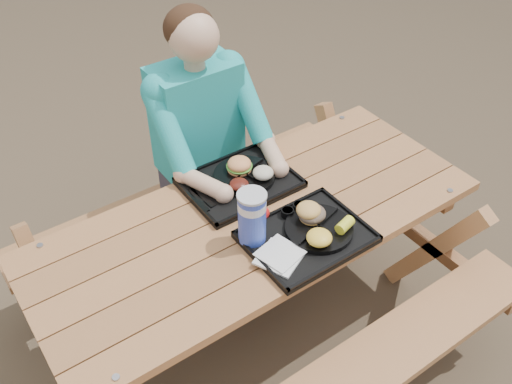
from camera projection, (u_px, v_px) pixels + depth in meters
ground at (256, 331)px, 2.73m from camera, size 60.00×60.00×0.00m
picnic_table at (256, 280)px, 2.49m from camera, size 1.80×1.49×0.75m
tray_near at (306, 238)px, 2.14m from camera, size 0.45×0.35×0.02m
tray_far at (240, 183)px, 2.39m from camera, size 0.45×0.35×0.02m
plate_near at (319, 229)px, 2.15m from camera, size 0.26×0.26×0.02m
plate_far at (244, 176)px, 2.39m from camera, size 0.26×0.26×0.02m
napkin_stack at (279, 257)px, 2.04m from camera, size 0.19×0.19×0.02m
soda_cup at (252, 218)px, 2.06m from camera, size 0.10×0.10×0.21m
condiment_bbq at (287, 213)px, 2.21m from camera, size 0.05×0.05×0.03m
condiment_mustard at (300, 207)px, 2.23m from camera, size 0.05×0.05×0.03m
sandwich at (313, 208)px, 2.15m from camera, size 0.10×0.10×0.10m
mac_cheese at (319, 238)px, 2.07m from camera, size 0.10×0.10×0.05m
corn_cob at (345, 225)px, 2.12m from camera, size 0.09×0.09×0.04m
cutlery_far at (202, 196)px, 2.30m from camera, size 0.04×0.16×0.01m
burger at (239, 162)px, 2.38m from camera, size 0.10×0.10×0.09m
baked_beans at (239, 184)px, 2.31m from camera, size 0.08×0.08×0.04m
potato_salad at (263, 173)px, 2.35m from camera, size 0.09×0.09×0.05m
diner at (202, 160)px, 2.71m from camera, size 0.48×0.84×1.28m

